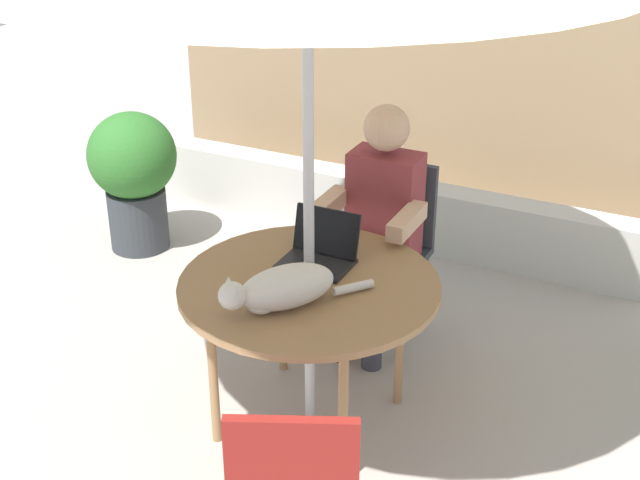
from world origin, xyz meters
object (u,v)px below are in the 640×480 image
(cat, at_px, (281,289))
(patio_table, at_px, (309,293))
(potted_plant_near_fence, at_px, (134,172))
(person_seated, at_px, (379,217))
(laptop, at_px, (321,247))
(chair_occupied, at_px, (390,235))

(cat, bearing_deg, patio_table, 88.26)
(patio_table, height_order, cat, cat)
(patio_table, height_order, potted_plant_near_fence, potted_plant_near_fence)
(patio_table, height_order, person_seated, person_seated)
(cat, bearing_deg, laptop, 94.58)
(patio_table, xyz_separation_m, laptop, (-0.04, 0.19, 0.12))
(cat, bearing_deg, person_seated, 89.59)
(person_seated, height_order, potted_plant_near_fence, person_seated)
(chair_occupied, height_order, cat, chair_occupied)
(person_seated, bearing_deg, laptop, -94.31)
(patio_table, distance_m, laptop, 0.23)
(laptop, bearing_deg, person_seated, 85.69)
(chair_occupied, relative_size, laptop, 2.99)
(cat, distance_m, potted_plant_near_fence, 2.18)
(person_seated, height_order, cat, person_seated)
(patio_table, bearing_deg, laptop, 101.82)
(patio_table, xyz_separation_m, chair_occupied, (0.00, 0.89, -0.12))
(chair_occupied, xyz_separation_m, laptop, (-0.04, -0.70, 0.24))
(patio_table, distance_m, person_seated, 0.73)
(cat, relative_size, potted_plant_near_fence, 0.61)
(patio_table, distance_m, chair_occupied, 0.90)
(patio_table, height_order, laptop, laptop)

